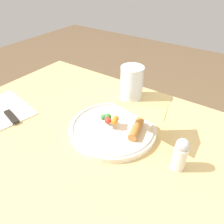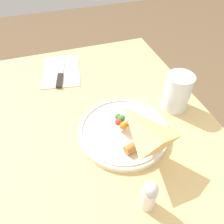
{
  "view_description": "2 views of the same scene",
  "coord_description": "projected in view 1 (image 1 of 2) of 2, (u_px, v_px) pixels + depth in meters",
  "views": [
    {
      "loc": [
        -0.23,
        0.34,
        1.12
      ],
      "look_at": [
        0.06,
        -0.08,
        0.76
      ],
      "focal_mm": 35.0,
      "sensor_mm": 36.0,
      "label": 1
    },
    {
      "loc": [
        -0.32,
        0.1,
        1.19
      ],
      "look_at": [
        0.08,
        -0.04,
        0.77
      ],
      "focal_mm": 35.0,
      "sensor_mm": 36.0,
      "label": 2
    }
  ],
  "objects": [
    {
      "name": "dining_table",
      "position": [
        114.0,
        177.0,
        0.64
      ],
      "size": [
        1.09,
        0.67,
        0.71
      ],
      "color": "#DBB770",
      "rests_on": "ground_plane"
    },
    {
      "name": "plate_pizza",
      "position": [
        113.0,
        127.0,
        0.62
      ],
      "size": [
        0.25,
        0.25,
        0.05
      ],
      "color": "silver",
      "rests_on": "dining_table"
    },
    {
      "name": "milk_glass",
      "position": [
        132.0,
        84.0,
        0.75
      ],
      "size": [
        0.08,
        0.08,
        0.12
      ],
      "color": "white",
      "rests_on": "dining_table"
    },
    {
      "name": "napkin_folded",
      "position": [
        4.0,
        109.0,
        0.71
      ],
      "size": [
        0.22,
        0.17,
        0.0
      ],
      "rotation": [
        0.0,
        0.0,
        -0.18
      ],
      "color": "white",
      "rests_on": "dining_table"
    },
    {
      "name": "butter_knife",
      "position": [
        5.0,
        109.0,
        0.7
      ],
      "size": [
        0.21,
        0.07,
        0.01
      ],
      "rotation": [
        0.0,
        0.0,
        -0.24
      ],
      "color": "black",
      "rests_on": "napkin_folded"
    },
    {
      "name": "salt_shaker",
      "position": [
        180.0,
        154.0,
        0.49
      ],
      "size": [
        0.03,
        0.03,
        0.09
      ],
      "color": "silver",
      "rests_on": "dining_table"
    }
  ]
}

